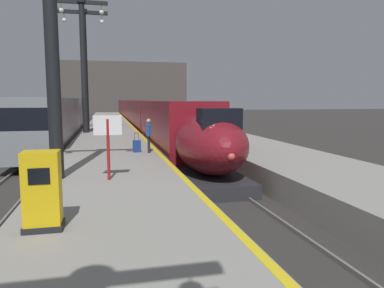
# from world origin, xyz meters

# --- Properties ---
(platform_left) EXTENTS (4.80, 110.00, 1.05)m
(platform_left) POSITION_xyz_m (-4.05, 24.75, 0.53)
(platform_left) COLOR gray
(platform_left) RESTS_ON ground
(platform_right) EXTENTS (4.80, 110.00, 1.05)m
(platform_right) POSITION_xyz_m (4.05, 24.75, 0.53)
(platform_right) COLOR gray
(platform_right) RESTS_ON ground
(platform_left_safety_stripe) EXTENTS (0.20, 107.80, 0.01)m
(platform_left_safety_stripe) POSITION_xyz_m (-1.77, 24.75, 1.05)
(platform_left_safety_stripe) COLOR yellow
(platform_left_safety_stripe) RESTS_ON platform_left
(rail_main_left) EXTENTS (0.08, 110.00, 0.12)m
(rail_main_left) POSITION_xyz_m (-0.75, 27.50, 0.06)
(rail_main_left) COLOR slate
(rail_main_left) RESTS_ON ground
(rail_main_right) EXTENTS (0.08, 110.00, 0.12)m
(rail_main_right) POSITION_xyz_m (0.75, 27.50, 0.06)
(rail_main_right) COLOR slate
(rail_main_right) RESTS_ON ground
(rail_secondary_left) EXTENTS (0.08, 110.00, 0.12)m
(rail_secondary_left) POSITION_xyz_m (-8.85, 27.50, 0.06)
(rail_secondary_left) COLOR slate
(rail_secondary_left) RESTS_ON ground
(rail_secondary_right) EXTENTS (0.08, 110.00, 0.12)m
(rail_secondary_right) POSITION_xyz_m (-7.35, 27.50, 0.06)
(rail_secondary_right) COLOR slate
(rail_secondary_right) RESTS_ON ground
(highspeed_train_main) EXTENTS (2.92, 74.37, 3.60)m
(highspeed_train_main) POSITION_xyz_m (0.00, 47.88, 1.98)
(highspeed_train_main) COLOR maroon
(highspeed_train_main) RESTS_ON ground
(regional_train_adjacent) EXTENTS (2.85, 36.60, 3.80)m
(regional_train_adjacent) POSITION_xyz_m (-8.10, 36.11, 2.13)
(regional_train_adjacent) COLOR gray
(regional_train_adjacent) RESTS_ON ground
(station_column_mid) EXTENTS (4.00, 0.68, 8.89)m
(station_column_mid) POSITION_xyz_m (-5.90, 12.15, 6.42)
(station_column_mid) COLOR black
(station_column_mid) RESTS_ON platform_left
(station_column_far) EXTENTS (4.00, 0.68, 10.39)m
(station_column_far) POSITION_xyz_m (-5.90, 29.95, 7.21)
(station_column_far) COLOR black
(station_column_far) RESTS_ON platform_left
(station_column_distant) EXTENTS (4.00, 0.68, 10.06)m
(station_column_distant) POSITION_xyz_m (-5.90, 31.93, 7.04)
(station_column_distant) COLOR black
(station_column_distant) RESTS_ON platform_left
(passenger_near_edge) EXTENTS (0.27, 0.56, 1.69)m
(passenger_near_edge) POSITION_xyz_m (-2.23, 17.49, 2.04)
(passenger_near_edge) COLOR #23232D
(passenger_near_edge) RESTS_ON platform_left
(rolling_suitcase) EXTENTS (0.40, 0.22, 0.98)m
(rolling_suitcase) POSITION_xyz_m (-2.81, 17.76, 1.35)
(rolling_suitcase) COLOR navy
(rolling_suitcase) RESTS_ON platform_left
(ticket_machine_yellow) EXTENTS (0.76, 0.62, 1.60)m
(ticket_machine_yellow) POSITION_xyz_m (-5.55, 7.10, 1.79)
(ticket_machine_yellow) COLOR yellow
(ticket_machine_yellow) RESTS_ON platform_left
(departure_info_board) EXTENTS (0.90, 0.10, 2.12)m
(departure_info_board) POSITION_xyz_m (-4.22, 11.53, 2.56)
(departure_info_board) COLOR maroon
(departure_info_board) RESTS_ON platform_left
(terminus_back_wall) EXTENTS (36.00, 2.00, 14.00)m
(terminus_back_wall) POSITION_xyz_m (0.00, 102.00, 7.00)
(terminus_back_wall) COLOR #4C4742
(terminus_back_wall) RESTS_ON ground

